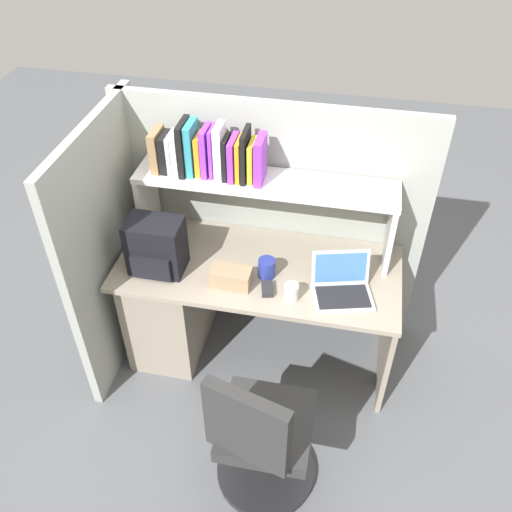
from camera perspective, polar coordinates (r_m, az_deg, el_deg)
name	(u,v)px	position (r m, az deg, el deg)	size (l,w,h in m)	color
ground_plane	(258,350)	(3.63, 0.16, -9.70)	(8.00, 8.00, 0.00)	#595B60
desk	(196,297)	(3.40, -6.28, -4.29)	(1.60, 0.70, 0.73)	gray
cubicle_partition_rear	(270,220)	(3.36, 1.47, 3.72)	(1.84, 0.05, 1.55)	#939991
cubicle_partition_left	(112,247)	(3.27, -14.75, 0.96)	(0.05, 1.06, 1.55)	#939991
overhead_hutch	(265,195)	(3.04, 0.95, 6.34)	(1.44, 0.28, 0.45)	beige
reference_books_on_shelf	(207,153)	(2.98, -5.07, 10.60)	(0.61, 0.18, 0.30)	olive
laptop	(342,286)	(2.95, 8.88, -3.09)	(0.37, 0.33, 0.22)	#B7BABF
backpack	(156,247)	(3.04, -10.35, 0.94)	(0.30, 0.22, 0.32)	black
computer_mouse	(267,289)	(2.95, 1.18, -3.43)	(0.06, 0.10, 0.03)	#262628
paper_cup	(291,293)	(2.88, 3.67, -3.80)	(0.08, 0.08, 0.10)	white
tissue_box	(231,277)	(2.97, -2.63, -2.19)	(0.22, 0.12, 0.10)	#9E7F60
snack_canister	(267,268)	(3.01, 1.13, -1.25)	(0.10, 0.10, 0.11)	navy
office_chair	(262,440)	(2.80, 0.58, -18.56)	(0.52, 0.54, 0.93)	black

